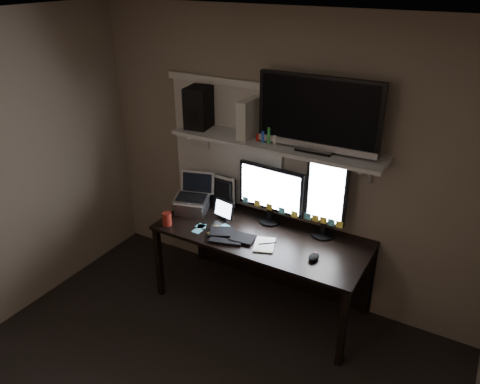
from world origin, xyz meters
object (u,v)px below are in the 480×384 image
Objects in this scene: mouse at (314,257)px; speaker at (199,107)px; monitor_portrait at (326,199)px; keyboard at (232,235)px; tablet at (224,210)px; desk at (267,245)px; tv at (318,115)px; cup at (167,219)px; monitor_landscape at (271,194)px; game_console at (249,118)px; laptop at (191,195)px.

speaker reaches higher than mouse.
monitor_portrait is at bearing 99.78° from mouse.
keyboard is 0.32m from tablet.
speaker is at bearing 171.99° from desk.
keyboard is 1.21m from tv.
monitor_portrait is at bearing 15.08° from keyboard.
mouse is at bearing -26.16° from desk.
keyboard is 0.60m from cup.
monitor_landscape reaches higher than keyboard.
desk is at bearing -69.60° from monitor_landscape.
desk is at bearing -17.42° from game_console.
game_console is at bearing -176.66° from monitor_landscape.
keyboard is at bearing -36.67° from tablet.
mouse is 1.31m from cup.
monitor_portrait is at bearing -7.42° from laptop.
keyboard is at bearing -149.31° from monitor_portrait.
game_console is (-0.22, 0.00, 0.64)m from monitor_landscape.
monitor_landscape is 0.86m from tv.
tv reaches higher than tablet.
monitor_landscape is at bearing 4.49° from game_console.
desk is 0.82m from laptop.
monitor_landscape is at bearing 146.79° from mouse.
desk is at bearing -168.62° from tv.
desk is 0.70m from monitor_portrait.
mouse is 1.27m from laptop.
mouse is at bearing -2.02° from tablet.
mouse is 0.34× the size of speaker.
monitor_portrait is at bearing 13.63° from desk.
monitor_landscape is 0.44m from tablet.
tv is at bearing -8.11° from laptop.
tv is at bearing 116.77° from mouse.
monitor_portrait is 0.90m from game_console.
tablet is at bearing -10.85° from laptop.
monitor_portrait reaches higher than cup.
tablet is 0.85m from game_console.
cup is at bearing -132.39° from game_console.
cup is at bearing -101.60° from speaker.
laptop is 2.94× the size of cup.
laptop is at bearing 172.16° from mouse.
desk is 2.63× the size of monitor_portrait.
tv is at bearing 22.83° from cup.
game_console is at bearing 82.12° from keyboard.
tv is 0.61m from game_console.
speaker is at bearing 164.86° from tablet.
monitor_portrait reaches higher than tablet.
laptop is 1.10× the size of game_console.
game_console reaches higher than desk.
tablet is at bearing 167.44° from mouse.
tablet is 1.22m from tv.
monitor_portrait is 1.96× the size of laptop.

